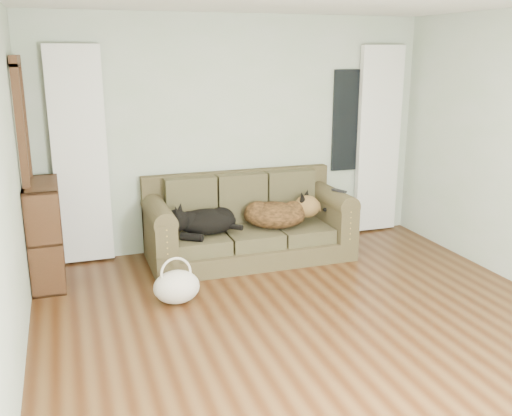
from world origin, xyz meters
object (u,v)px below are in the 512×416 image
object	(u,v)px
dog_black_lab	(203,222)
dog_shepherd	(278,214)
bookshelf	(45,234)
sofa	(249,219)
tote_bag	(177,286)

from	to	relation	value
dog_black_lab	dog_shepherd	world-z (taller)	dog_shepherd
bookshelf	dog_shepherd	bearing A→B (deg)	-1.57
sofa	dog_shepherd	world-z (taller)	sofa
sofa	dog_shepherd	bearing A→B (deg)	-12.68
sofa	tote_bag	distance (m)	1.36
dog_black_lab	tote_bag	size ratio (longest dim) A/B	1.50
bookshelf	tote_bag	bearing A→B (deg)	-39.20
dog_shepherd	tote_bag	bearing A→B (deg)	59.09
dog_shepherd	bookshelf	xyz separation A→B (m)	(-2.39, 0.06, 0.01)
dog_black_lab	sofa	bearing A→B (deg)	15.31
dog_black_lab	dog_shepherd	xyz separation A→B (m)	(0.83, -0.02, 0.01)
dog_shepherd	tote_bag	xyz separation A→B (m)	(-1.29, -0.83, -0.33)
dog_shepherd	tote_bag	world-z (taller)	dog_shepherd
sofa	dog_black_lab	distance (m)	0.53
sofa	dog_black_lab	size ratio (longest dim) A/B	3.47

